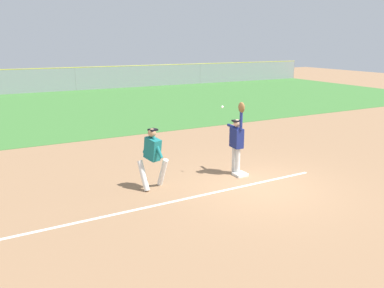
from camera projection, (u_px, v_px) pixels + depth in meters
The scene contains 11 objects.
ground_plane at pixel (258, 186), 11.05m from camera, with size 78.51×78.51×0.00m, color #936D4C.
outfield_grass at pixel (105, 105), 24.94m from camera, with size 47.54×17.53×0.01m, color #3D7533.
chalk_foul_line at pixel (124, 212), 9.31m from camera, with size 12.00×0.10×0.01m, color white.
first_base at pixel (240, 174), 11.87m from camera, with size 0.38×0.38×0.08m, color white.
fielder at pixel (237, 139), 11.75m from camera, with size 0.29×0.89×2.28m.
runner at pixel (153, 154), 10.60m from camera, with size 0.85×0.83×1.72m.
baseball at pixel (222, 107), 11.39m from camera, with size 0.07×0.07×0.07m, color white.
outfield_fence at pixel (76, 79), 32.20m from camera, with size 47.62×0.08×1.93m.
parked_car_silver at pixel (27, 80), 34.54m from camera, with size 4.55×2.41×1.25m.
parked_car_blue at pixel (92, 77), 37.10m from camera, with size 4.58×2.48×1.25m.
parked_car_tan at pixel (143, 75), 39.20m from camera, with size 4.56×2.45×1.25m.
Camera 1 is at (-6.48, -8.31, 4.00)m, focal length 36.12 mm.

